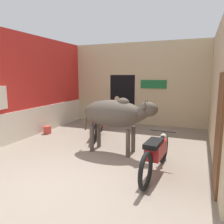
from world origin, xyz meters
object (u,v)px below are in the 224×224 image
object	(u,v)px
motorcycle_far	(98,123)
shopkeeper_seated	(116,110)
bucket	(47,130)
motorcycle_near	(156,153)
cow	(115,114)
plastic_stool	(124,120)

from	to	relation	value
motorcycle_far	shopkeeper_seated	size ratio (longest dim) A/B	1.68
bucket	motorcycle_far	bearing A→B (deg)	11.71
motorcycle_near	bucket	size ratio (longest dim) A/B	7.88
motorcycle_near	shopkeeper_seated	distance (m)	4.39
bucket	shopkeeper_seated	bearing A→B (deg)	47.71
cow	bucket	bearing A→B (deg)	163.37
motorcycle_far	shopkeeper_seated	xyz separation A→B (m)	(0.03, 1.62, 0.19)
cow	plastic_stool	size ratio (longest dim) A/B	4.37
motorcycle_far	plastic_stool	distance (m)	1.67
cow	shopkeeper_seated	world-z (taller)	cow
motorcycle_near	plastic_stool	bearing A→B (deg)	117.44
plastic_stool	cow	bearing A→B (deg)	-75.59
motorcycle_near	motorcycle_far	world-z (taller)	motorcycle_near
motorcycle_far	bucket	distance (m)	1.84
plastic_stool	bucket	size ratio (longest dim) A/B	1.78
plastic_stool	motorcycle_far	bearing A→B (deg)	-102.00
shopkeeper_seated	plastic_stool	size ratio (longest dim) A/B	2.56
motorcycle_far	plastic_stool	bearing A→B (deg)	78.00
cow	motorcycle_far	bearing A→B (deg)	131.45
motorcycle_near	shopkeeper_seated	bearing A→B (deg)	121.11
cow	shopkeeper_seated	xyz separation A→B (m)	(-1.04, 2.84, -0.39)
cow	motorcycle_far	world-z (taller)	cow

